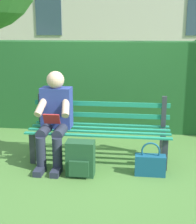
{
  "coord_description": "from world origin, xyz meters",
  "views": [
    {
      "loc": [
        -0.48,
        3.88,
        1.66
      ],
      "look_at": [
        0.0,
        0.1,
        0.68
      ],
      "focal_mm": 51.69,
      "sensor_mm": 36.0,
      "label": 1
    }
  ],
  "objects_px": {
    "person_seated": "(55,116)",
    "backpack": "(80,159)",
    "handbag": "(150,164)",
    "park_bench": "(100,129)"
  },
  "relations": [
    {
      "from": "backpack",
      "to": "handbag",
      "type": "height_order",
      "value": "backpack"
    },
    {
      "from": "person_seated",
      "to": "park_bench",
      "type": "bearing_deg",
      "value": -162.94
    },
    {
      "from": "person_seated",
      "to": "handbag",
      "type": "xyz_separation_m",
      "value": [
        -1.19,
        0.26,
        -0.47
      ]
    },
    {
      "from": "person_seated",
      "to": "backpack",
      "type": "distance_m",
      "value": 0.67
    },
    {
      "from": "park_bench",
      "to": "handbag",
      "type": "height_order",
      "value": "park_bench"
    },
    {
      "from": "park_bench",
      "to": "backpack",
      "type": "bearing_deg",
      "value": 73.2
    },
    {
      "from": "handbag",
      "to": "park_bench",
      "type": "bearing_deg",
      "value": -33.43
    },
    {
      "from": "park_bench",
      "to": "handbag",
      "type": "relative_size",
      "value": 4.45
    },
    {
      "from": "backpack",
      "to": "person_seated",
      "type": "bearing_deg",
      "value": -42.89
    },
    {
      "from": "person_seated",
      "to": "backpack",
      "type": "relative_size",
      "value": 2.79
    }
  ]
}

